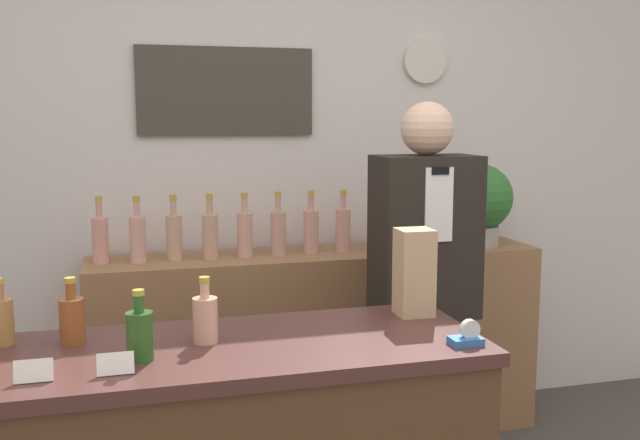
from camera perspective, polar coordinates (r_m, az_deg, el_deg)
The scene contains 23 objects.
back_wall at distance 3.51m, azimuth -4.53°, elevation 5.14°, with size 5.20×0.09×2.70m.
back_shelf at distance 3.47m, azimuth -0.07°, elevation -10.00°, with size 2.13×0.40×0.91m.
shopkeeper at distance 2.93m, azimuth 8.28°, elevation -6.51°, with size 0.40×0.25×1.60m.
potted_plant at distance 3.60m, azimuth 12.58°, elevation 1.47°, with size 0.33×0.33×0.41m.
paper_bag at distance 2.31m, azimuth 7.55°, elevation -4.16°, with size 0.12×0.11×0.28m.
tape_dispenser at distance 2.07m, azimuth 11.68°, elevation -9.15°, with size 0.09×0.06×0.07m.
price_card_left at distance 1.89m, azimuth -21.96°, elevation -11.13°, with size 0.09×0.02×0.06m.
price_card_right at distance 1.87m, azimuth -16.04°, elevation -10.98°, with size 0.09×0.02×0.06m.
counter_bottle_0 at distance 2.20m, azimuth -24.19°, elevation -7.29°, with size 0.07×0.07×0.19m.
counter_bottle_1 at distance 2.14m, azimuth -19.23°, elevation -7.47°, with size 0.07×0.07×0.19m.
counter_bottle_2 at distance 1.95m, azimuth -14.22°, elevation -8.82°, with size 0.07×0.07×0.19m.
counter_bottle_3 at distance 2.06m, azimuth -9.16°, elevation -7.74°, with size 0.07×0.07×0.19m.
shelf_bottle_0 at distance 3.24m, azimuth -17.17°, elevation -1.41°, with size 0.07×0.07×0.29m.
shelf_bottle_1 at distance 3.21m, azimuth -14.38°, elevation -1.38°, with size 0.07×0.07×0.29m.
shelf_bottle_2 at distance 3.23m, azimuth -11.59°, elevation -1.22°, with size 0.07×0.07×0.29m.
shelf_bottle_3 at distance 3.23m, azimuth -8.78°, elevation -1.16°, with size 0.07×0.07×0.29m.
shelf_bottle_4 at distance 3.25m, azimuth -6.03°, elevation -1.04°, with size 0.07×0.07×0.29m.
shelf_bottle_5 at distance 3.30m, azimuth -3.37°, elevation -0.89°, with size 0.07×0.07×0.29m.
shelf_bottle_6 at distance 3.33m, azimuth -0.72°, elevation -0.77°, with size 0.07×0.07×0.29m.
shelf_bottle_7 at distance 3.38m, azimuth 1.85°, elevation -0.65°, with size 0.07×0.07×0.29m.
shelf_bottle_8 at distance 3.41m, azimuth 4.47°, elevation -0.59°, with size 0.07×0.07×0.29m.
shelf_bottle_9 at distance 3.49m, azimuth 6.75°, elevation -0.41°, with size 0.07×0.07×0.29m.
shelf_bottle_10 at distance 3.56m, azimuth 9.07°, elevation -0.30°, with size 0.07×0.07×0.29m.
Camera 1 is at (-0.66, -1.44, 1.54)m, focal length 40.00 mm.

